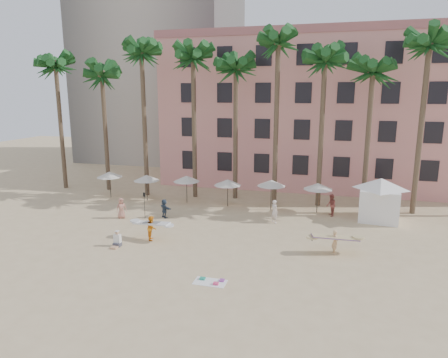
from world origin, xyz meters
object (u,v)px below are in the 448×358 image
pink_hotel (325,112)px  carrier_white (152,227)px  carrier_yellow (335,240)px  cabana (380,196)px

pink_hotel → carrier_white: (-11.07, -23.12, -7.07)m
pink_hotel → carrier_white: bearing=-115.6°
pink_hotel → carrier_white: pink_hotel is taller
carrier_yellow → carrier_white: bearing=-176.7°
pink_hotel → carrier_white: size_ratio=12.48×
cabana → pink_hotel: bearing=109.1°
carrier_yellow → carrier_white: size_ratio=1.10×
carrier_yellow → carrier_white: (-12.53, -0.73, 0.01)m
carrier_yellow → carrier_white: carrier_white is taller
carrier_yellow → pink_hotel: bearing=93.7°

